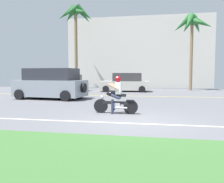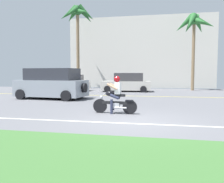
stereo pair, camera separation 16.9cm
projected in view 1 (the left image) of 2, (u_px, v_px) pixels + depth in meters
The scene contains 11 objects.
ground at pixel (138, 109), 10.96m from camera, with size 56.00×30.00×0.04m, color slate.
grass_median at pixel (109, 167), 3.99m from camera, with size 56.00×3.80×0.06m, color #3D6B33.
lane_line_near at pixel (131, 123), 7.61m from camera, with size 50.40×0.12×0.01m, color silver.
lane_line_far at pixel (144, 96), 16.76m from camera, with size 50.40×0.12×0.01m, color yellow.
motorcyclist at pixel (116, 98), 9.45m from camera, with size 1.82×0.59×1.52m.
suv_nearby at pixel (51, 84), 15.00m from camera, with size 4.70×2.61×1.94m.
parked_car_0 at pixel (65, 83), 21.88m from camera, with size 4.30×1.88×1.52m.
parked_car_1 at pixel (125, 83), 21.12m from camera, with size 4.47×2.23×1.67m.
palm_tree_0 at pixel (76, 17), 24.58m from camera, with size 3.92×3.98×8.87m.
palm_tree_1 at pixel (192, 26), 22.18m from camera, with size 3.81×3.78×7.28m.
building_far at pixel (139, 54), 28.52m from camera, with size 16.59×4.00×8.11m, color beige.
Camera 1 is at (0.75, -7.91, 1.62)m, focal length 37.58 mm.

